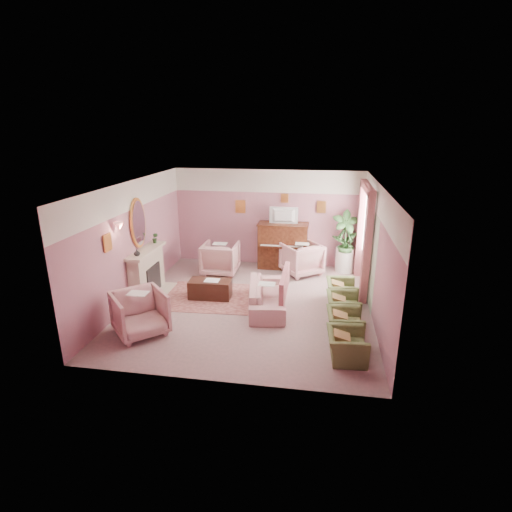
% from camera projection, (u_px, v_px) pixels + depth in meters
% --- Properties ---
extents(floor, '(5.50, 6.00, 0.01)m').
position_uv_depth(floor, '(250.00, 304.00, 9.34)').
color(floor, gray).
rests_on(floor, ground).
extents(ceiling, '(5.50, 6.00, 0.01)m').
position_uv_depth(ceiling, '(249.00, 184.00, 8.47)').
color(ceiling, silver).
rests_on(ceiling, wall_back).
extents(wall_back, '(5.50, 0.02, 2.80)m').
position_uv_depth(wall_back, '(267.00, 218.00, 11.72)').
color(wall_back, '#855A70').
rests_on(wall_back, floor).
extents(wall_front, '(5.50, 0.02, 2.80)m').
position_uv_depth(wall_front, '(214.00, 303.00, 6.09)').
color(wall_front, '#855A70').
rests_on(wall_front, floor).
extents(wall_left, '(0.02, 6.00, 2.80)m').
position_uv_depth(wall_left, '(134.00, 242.00, 9.33)').
color(wall_left, '#855A70').
rests_on(wall_left, floor).
extents(wall_right, '(0.02, 6.00, 2.80)m').
position_uv_depth(wall_right, '(376.00, 253.00, 8.48)').
color(wall_right, '#855A70').
rests_on(wall_right, floor).
extents(picture_rail_band, '(5.50, 0.01, 0.65)m').
position_uv_depth(picture_rail_band, '(268.00, 181.00, 11.37)').
color(picture_rail_band, silver).
rests_on(picture_rail_band, wall_back).
extents(stripe_panel, '(0.01, 3.00, 2.15)m').
position_uv_depth(stripe_panel, '(368.00, 250.00, 9.80)').
color(stripe_panel, '#A7B99F').
rests_on(stripe_panel, wall_right).
extents(fireplace_surround, '(0.30, 1.40, 1.10)m').
position_uv_depth(fireplace_surround, '(147.00, 273.00, 9.75)').
color(fireplace_surround, beige).
rests_on(fireplace_surround, floor).
extents(fireplace_inset, '(0.18, 0.72, 0.68)m').
position_uv_depth(fireplace_inset, '(151.00, 279.00, 9.79)').
color(fireplace_inset, black).
rests_on(fireplace_inset, floor).
extents(fire_ember, '(0.06, 0.54, 0.10)m').
position_uv_depth(fire_ember, '(153.00, 286.00, 9.84)').
color(fire_ember, '#FF4A18').
rests_on(fire_ember, floor).
extents(mantel_shelf, '(0.40, 1.55, 0.07)m').
position_uv_depth(mantel_shelf, '(146.00, 251.00, 9.57)').
color(mantel_shelf, beige).
rests_on(mantel_shelf, fireplace_surround).
extents(hearth, '(0.55, 1.50, 0.02)m').
position_uv_depth(hearth, '(156.00, 294.00, 9.89)').
color(hearth, beige).
rests_on(hearth, floor).
extents(mirror_frame, '(0.04, 0.72, 1.20)m').
position_uv_depth(mirror_frame, '(138.00, 223.00, 9.38)').
color(mirror_frame, gold).
rests_on(mirror_frame, wall_left).
extents(mirror_glass, '(0.01, 0.60, 1.06)m').
position_uv_depth(mirror_glass, '(139.00, 223.00, 9.38)').
color(mirror_glass, silver).
rests_on(mirror_glass, wall_left).
extents(sconce_shade, '(0.20, 0.20, 0.16)m').
position_uv_depth(sconce_shade, '(119.00, 226.00, 8.33)').
color(sconce_shade, '#EE7F78').
rests_on(sconce_shade, wall_left).
extents(piano, '(1.40, 0.60, 1.30)m').
position_uv_depth(piano, '(283.00, 246.00, 11.57)').
color(piano, '#431E10').
rests_on(piano, floor).
extents(piano_keyshelf, '(1.30, 0.12, 0.06)m').
position_uv_depth(piano_keyshelf, '(282.00, 247.00, 11.22)').
color(piano_keyshelf, '#431E10').
rests_on(piano_keyshelf, piano).
extents(piano_keys, '(1.20, 0.08, 0.02)m').
position_uv_depth(piano_keys, '(282.00, 246.00, 11.21)').
color(piano_keys, silver).
rests_on(piano_keys, piano).
extents(piano_top, '(1.45, 0.65, 0.04)m').
position_uv_depth(piano_top, '(283.00, 224.00, 11.37)').
color(piano_top, '#431E10').
rests_on(piano_top, piano).
extents(television, '(0.80, 0.12, 0.48)m').
position_uv_depth(television, '(283.00, 214.00, 11.23)').
color(television, black).
rests_on(television, piano).
extents(print_back_left, '(0.30, 0.03, 0.38)m').
position_uv_depth(print_back_left, '(240.00, 207.00, 11.70)').
color(print_back_left, gold).
rests_on(print_back_left, wall_back).
extents(print_back_right, '(0.26, 0.03, 0.34)m').
position_uv_depth(print_back_right, '(321.00, 207.00, 11.32)').
color(print_back_right, gold).
rests_on(print_back_right, wall_back).
extents(print_back_mid, '(0.22, 0.03, 0.26)m').
position_uv_depth(print_back_mid, '(285.00, 198.00, 11.42)').
color(print_back_mid, gold).
rests_on(print_back_mid, wall_back).
extents(print_left_wall, '(0.03, 0.28, 0.36)m').
position_uv_depth(print_left_wall, '(108.00, 243.00, 8.10)').
color(print_left_wall, gold).
rests_on(print_left_wall, wall_left).
extents(window_blind, '(0.03, 1.40, 1.80)m').
position_uv_depth(window_blind, '(368.00, 223.00, 9.85)').
color(window_blind, silver).
rests_on(window_blind, wall_right).
extents(curtain_left, '(0.16, 0.34, 2.60)m').
position_uv_depth(curtain_left, '(367.00, 249.00, 9.12)').
color(curtain_left, '#A95860').
rests_on(curtain_left, floor).
extents(curtain_right, '(0.16, 0.34, 2.60)m').
position_uv_depth(curtain_right, '(360.00, 229.00, 10.85)').
color(curtain_right, '#A95860').
rests_on(curtain_right, floor).
extents(pelmet, '(0.16, 2.20, 0.16)m').
position_uv_depth(pelmet, '(368.00, 188.00, 9.59)').
color(pelmet, '#A95860').
rests_on(pelmet, wall_right).
extents(mantel_plant, '(0.16, 0.16, 0.28)m').
position_uv_depth(mantel_plant, '(155.00, 238.00, 10.03)').
color(mantel_plant, '#274B22').
rests_on(mantel_plant, mantel_shelf).
extents(mantel_vase, '(0.16, 0.16, 0.16)m').
position_uv_depth(mantel_vase, '(137.00, 253.00, 9.07)').
color(mantel_vase, silver).
rests_on(mantel_vase, mantel_shelf).
extents(area_rug, '(2.59, 1.93, 0.01)m').
position_uv_depth(area_rug, '(217.00, 297.00, 9.71)').
color(area_rug, '#93544F').
rests_on(area_rug, floor).
extents(coffee_table, '(1.02, 0.54, 0.45)m').
position_uv_depth(coffee_table, '(210.00, 289.00, 9.63)').
color(coffee_table, black).
rests_on(coffee_table, floor).
extents(table_paper, '(0.35, 0.28, 0.01)m').
position_uv_depth(table_paper, '(212.00, 280.00, 9.55)').
color(table_paper, white).
rests_on(table_paper, coffee_table).
extents(sofa, '(0.66, 1.99, 0.80)m').
position_uv_depth(sofa, '(267.00, 291.00, 9.07)').
color(sofa, '#C89492').
rests_on(sofa, floor).
extents(sofa_throw, '(0.10, 1.51, 0.55)m').
position_uv_depth(sofa_throw, '(284.00, 284.00, 8.95)').
color(sofa_throw, '#A95860').
rests_on(sofa_throw, sofa).
extents(floral_armchair_left, '(0.94, 0.94, 0.98)m').
position_uv_depth(floral_armchair_left, '(220.00, 257.00, 11.14)').
color(floral_armchair_left, '#C89492').
rests_on(floral_armchair_left, floor).
extents(floral_armchair_right, '(0.94, 0.94, 0.98)m').
position_uv_depth(floral_armchair_right, '(302.00, 257.00, 11.12)').
color(floral_armchair_right, '#C89492').
rests_on(floral_armchair_right, floor).
extents(floral_armchair_front, '(0.94, 0.94, 0.98)m').
position_uv_depth(floral_armchair_front, '(140.00, 311.00, 7.88)').
color(floral_armchair_front, '#C89492').
rests_on(floral_armchair_front, floor).
extents(olive_chair_a, '(0.56, 0.80, 0.69)m').
position_uv_depth(olive_chair_a, '(347.00, 341.00, 7.07)').
color(olive_chair_a, '#576636').
rests_on(olive_chair_a, floor).
extents(olive_chair_b, '(0.56, 0.80, 0.69)m').
position_uv_depth(olive_chair_b, '(345.00, 320.00, 7.84)').
color(olive_chair_b, '#576636').
rests_on(olive_chair_b, floor).
extents(olive_chair_c, '(0.56, 0.80, 0.69)m').
position_uv_depth(olive_chair_c, '(343.00, 303.00, 8.60)').
color(olive_chair_c, '#576636').
rests_on(olive_chair_c, floor).
extents(olive_chair_d, '(0.56, 0.80, 0.69)m').
position_uv_depth(olive_chair_d, '(341.00, 288.00, 9.37)').
color(olive_chair_d, '#576636').
rests_on(olive_chair_d, floor).
extents(side_table, '(0.52, 0.52, 0.70)m').
position_uv_depth(side_table, '(345.00, 260.00, 11.36)').
color(side_table, white).
rests_on(side_table, floor).
extents(side_plant_big, '(0.30, 0.30, 0.34)m').
position_uv_depth(side_plant_big, '(346.00, 242.00, 11.19)').
color(side_plant_big, '#274B22').
rests_on(side_plant_big, side_table).
extents(side_plant_small, '(0.16, 0.16, 0.28)m').
position_uv_depth(side_plant_small, '(350.00, 244.00, 11.09)').
color(side_plant_small, '#274B22').
rests_on(side_plant_small, side_table).
extents(palm_pot, '(0.34, 0.34, 0.34)m').
position_uv_depth(palm_pot, '(343.00, 266.00, 11.35)').
color(palm_pot, brown).
rests_on(palm_pot, floor).
extents(palm_plant, '(0.76, 0.76, 1.44)m').
position_uv_depth(palm_plant, '(345.00, 236.00, 11.07)').
color(palm_plant, '#274B22').
rests_on(palm_plant, palm_pot).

